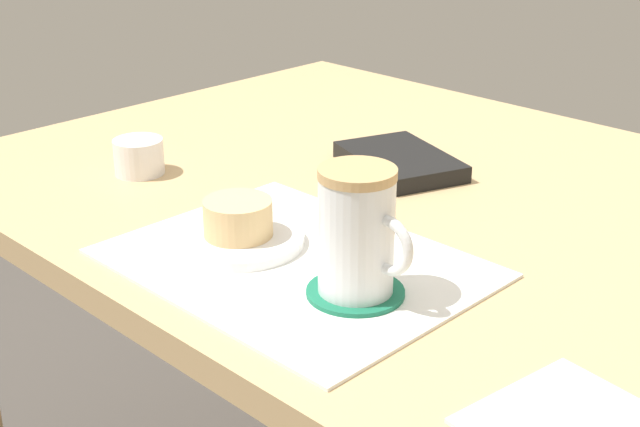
{
  "coord_description": "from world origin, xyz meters",
  "views": [
    {
      "loc": [
        0.66,
        -0.88,
        1.19
      ],
      "look_at": [
        0.02,
        -0.23,
        0.8
      ],
      "focal_mm": 50.0,
      "sensor_mm": 36.0,
      "label": 1
    }
  ],
  "objects_px": {
    "dining_table": "(428,247)",
    "pastry": "(238,218)",
    "pastry_plate": "(239,239)",
    "sugar_bowl": "(139,156)",
    "small_book": "(400,162)",
    "coffee_mug": "(358,231)"
  },
  "relations": [
    {
      "from": "dining_table",
      "to": "pastry",
      "type": "xyz_separation_m",
      "value": [
        -0.06,
        -0.28,
        0.11
      ]
    },
    {
      "from": "pastry_plate",
      "to": "sugar_bowl",
      "type": "xyz_separation_m",
      "value": [
        -0.29,
        0.06,
        0.02
      ]
    },
    {
      "from": "pastry",
      "to": "coffee_mug",
      "type": "bearing_deg",
      "value": 1.47
    },
    {
      "from": "coffee_mug",
      "to": "dining_table",
      "type": "bearing_deg",
      "value": 113.24
    },
    {
      "from": "pastry_plate",
      "to": "sugar_bowl",
      "type": "height_order",
      "value": "sugar_bowl"
    },
    {
      "from": "dining_table",
      "to": "small_book",
      "type": "bearing_deg",
      "value": 151.6
    },
    {
      "from": "dining_table",
      "to": "small_book",
      "type": "distance_m",
      "value": 0.14
    },
    {
      "from": "pastry_plate",
      "to": "coffee_mug",
      "type": "height_order",
      "value": "coffee_mug"
    },
    {
      "from": "sugar_bowl",
      "to": "small_book",
      "type": "distance_m",
      "value": 0.37
    },
    {
      "from": "pastry_plate",
      "to": "sugar_bowl",
      "type": "relative_size",
      "value": 2.17
    },
    {
      "from": "dining_table",
      "to": "small_book",
      "type": "relative_size",
      "value": 7.19
    },
    {
      "from": "dining_table",
      "to": "pastry_plate",
      "type": "relative_size",
      "value": 8.5
    },
    {
      "from": "dining_table",
      "to": "small_book",
      "type": "height_order",
      "value": "small_book"
    },
    {
      "from": "pastry_plate",
      "to": "small_book",
      "type": "distance_m",
      "value": 0.33
    },
    {
      "from": "dining_table",
      "to": "pastry",
      "type": "distance_m",
      "value": 0.31
    },
    {
      "from": "pastry_plate",
      "to": "coffee_mug",
      "type": "distance_m",
      "value": 0.19
    },
    {
      "from": "dining_table",
      "to": "pastry",
      "type": "height_order",
      "value": "pastry"
    },
    {
      "from": "dining_table",
      "to": "pastry",
      "type": "bearing_deg",
      "value": -102.83
    },
    {
      "from": "pastry_plate",
      "to": "sugar_bowl",
      "type": "bearing_deg",
      "value": 167.71
    },
    {
      "from": "pastry_plate",
      "to": "pastry",
      "type": "height_order",
      "value": "pastry"
    },
    {
      "from": "dining_table",
      "to": "pastry_plate",
      "type": "distance_m",
      "value": 0.3
    },
    {
      "from": "dining_table",
      "to": "coffee_mug",
      "type": "relative_size",
      "value": 9.72
    }
  ]
}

